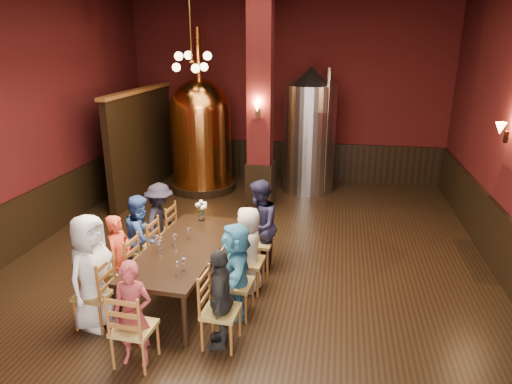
% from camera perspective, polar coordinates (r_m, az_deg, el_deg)
% --- Properties ---
extents(room, '(10.00, 10.02, 4.50)m').
position_cam_1_polar(room, '(6.98, -0.99, 7.83)').
color(room, black).
rests_on(room, ground).
extents(wainscot_right, '(0.08, 9.90, 1.00)m').
position_cam_1_polar(wainscot_right, '(7.82, 29.07, -6.88)').
color(wainscot_right, black).
rests_on(wainscot_right, ground).
extents(wainscot_back, '(7.90, 0.08, 1.00)m').
position_cam_1_polar(wainscot_back, '(12.15, 3.69, 3.96)').
color(wainscot_back, black).
rests_on(wainscot_back, ground).
extents(wainscot_left, '(0.08, 9.90, 1.00)m').
position_cam_1_polar(wainscot_left, '(9.10, -26.22, -3.03)').
color(wainscot_left, black).
rests_on(wainscot_left, ground).
extents(column, '(0.58, 0.58, 4.50)m').
position_cam_1_polar(column, '(9.75, 0.55, 10.89)').
color(column, '#410D0E').
rests_on(column, ground).
extents(partition, '(0.22, 3.50, 2.40)m').
position_cam_1_polar(partition, '(11.17, -13.99, 5.85)').
color(partition, black).
rests_on(partition, ground).
extents(pendant_cluster, '(0.90, 0.90, 1.70)m').
position_cam_1_polar(pendant_cluster, '(10.14, -8.04, 15.83)').
color(pendant_cluster, '#A57226').
rests_on(pendant_cluster, room).
extents(sconce_wall, '(0.20, 0.20, 0.36)m').
position_cam_1_polar(sconce_wall, '(8.05, 28.86, 6.62)').
color(sconce_wall, black).
rests_on(sconce_wall, room).
extents(sconce_column, '(0.20, 0.20, 0.36)m').
position_cam_1_polar(sconce_column, '(9.47, 0.24, 10.35)').
color(sconce_column, black).
rests_on(sconce_column, column).
extents(dining_table, '(1.13, 2.45, 0.75)m').
position_cam_1_polar(dining_table, '(6.63, -8.85, -7.25)').
color(dining_table, black).
rests_on(dining_table, ground).
extents(chair_0, '(0.48, 0.48, 0.92)m').
position_cam_1_polar(chair_0, '(6.33, -19.55, -11.82)').
color(chair_0, brown).
rests_on(chair_0, ground).
extents(person_0, '(0.63, 0.83, 1.53)m').
position_cam_1_polar(person_0, '(6.19, -19.86, -9.38)').
color(person_0, silver).
rests_on(person_0, ground).
extents(chair_1, '(0.48, 0.48, 0.92)m').
position_cam_1_polar(chair_1, '(6.82, -16.53, -9.20)').
color(chair_1, brown).
rests_on(chair_1, ground).
extents(person_1, '(0.34, 0.49, 1.27)m').
position_cam_1_polar(person_1, '(6.74, -16.66, -7.88)').
color(person_1, red).
rests_on(person_1, ground).
extents(chair_2, '(0.48, 0.48, 0.92)m').
position_cam_1_polar(chair_2, '(7.33, -13.99, -6.94)').
color(chair_2, brown).
rests_on(chair_2, ground).
extents(person_2, '(0.41, 0.69, 1.34)m').
position_cam_1_polar(person_2, '(7.25, -14.12, -5.45)').
color(person_2, '#2A488F').
rests_on(person_2, ground).
extents(chair_3, '(0.48, 0.48, 0.92)m').
position_cam_1_polar(chair_3, '(7.88, -11.78, -4.95)').
color(chair_3, brown).
rests_on(chair_3, ground).
extents(person_3, '(0.53, 0.87, 1.32)m').
position_cam_1_polar(person_3, '(7.80, -11.87, -3.61)').
color(person_3, black).
rests_on(person_3, ground).
extents(chair_4, '(0.48, 0.48, 0.92)m').
position_cam_1_polar(chair_4, '(5.66, -4.42, -14.58)').
color(chair_4, brown).
rests_on(chair_4, ground).
extents(person_4, '(0.42, 0.78, 1.27)m').
position_cam_1_polar(person_4, '(5.56, -4.46, -13.09)').
color(person_4, black).
rests_on(person_4, ground).
extents(chair_5, '(0.48, 0.48, 0.92)m').
position_cam_1_polar(chair_5, '(6.20, -2.48, -11.32)').
color(chair_5, brown).
rests_on(chair_5, ground).
extents(person_5, '(0.71, 1.29, 1.32)m').
position_cam_1_polar(person_5, '(6.10, -2.51, -9.69)').
color(person_5, teal).
rests_on(person_5, ground).
extents(chair_6, '(0.48, 0.48, 0.92)m').
position_cam_1_polar(chair_6, '(6.76, -0.92, -8.63)').
color(chair_6, brown).
rests_on(chair_6, ground).
extents(person_6, '(0.44, 0.65, 1.29)m').
position_cam_1_polar(person_6, '(6.68, -0.93, -7.20)').
color(person_6, beige).
rests_on(person_6, ground).
extents(chair_7, '(0.48, 0.48, 0.92)m').
position_cam_1_polar(chair_7, '(7.35, 0.40, -6.31)').
color(chair_7, brown).
rests_on(chair_7, ground).
extents(person_7, '(0.42, 0.75, 1.49)m').
position_cam_1_polar(person_7, '(7.23, 0.40, -4.26)').
color(person_7, '#1D1B37').
rests_on(person_7, ground).
extents(chair_8, '(0.48, 0.48, 0.92)m').
position_cam_1_polar(chair_8, '(5.54, -15.00, -16.04)').
color(chair_8, brown).
rests_on(chair_8, ground).
extents(person_8, '(0.48, 0.32, 1.27)m').
position_cam_1_polar(person_8, '(5.44, -15.15, -14.53)').
color(person_8, maroon).
rests_on(person_8, ground).
extents(copper_kettle, '(1.80, 1.80, 3.81)m').
position_cam_1_polar(copper_kettle, '(11.14, -6.86, 7.23)').
color(copper_kettle, black).
rests_on(copper_kettle, ground).
extents(steel_vessel, '(1.33, 1.33, 2.96)m').
position_cam_1_polar(steel_vessel, '(11.04, 6.74, 7.63)').
color(steel_vessel, '#B2B2B7').
rests_on(steel_vessel, ground).
extents(rose_vase, '(0.20, 0.20, 0.34)m').
position_cam_1_polar(rose_vase, '(7.41, -6.89, -1.93)').
color(rose_vase, white).
rests_on(rose_vase, dining_table).
extents(wine_glass_0, '(0.07, 0.07, 0.17)m').
position_cam_1_polar(wine_glass_0, '(6.45, -12.02, -6.74)').
color(wine_glass_0, white).
rests_on(wine_glass_0, dining_table).
extents(wine_glass_1, '(0.07, 0.07, 0.17)m').
position_cam_1_polar(wine_glass_1, '(5.85, -9.82, -9.36)').
color(wine_glass_1, white).
rests_on(wine_glass_1, dining_table).
extents(wine_glass_2, '(0.07, 0.07, 0.17)m').
position_cam_1_polar(wine_glass_2, '(6.57, -11.80, -6.25)').
color(wine_glass_2, white).
rests_on(wine_glass_2, dining_table).
extents(wine_glass_3, '(0.07, 0.07, 0.17)m').
position_cam_1_polar(wine_glass_3, '(5.92, -9.04, -8.95)').
color(wine_glass_3, white).
rests_on(wine_glass_3, dining_table).
extents(wine_glass_4, '(0.07, 0.07, 0.17)m').
position_cam_1_polar(wine_glass_4, '(6.80, -8.39, -5.17)').
color(wine_glass_4, white).
rests_on(wine_glass_4, dining_table).
extents(wine_glass_5, '(0.07, 0.07, 0.17)m').
position_cam_1_polar(wine_glass_5, '(6.62, -10.07, -5.94)').
color(wine_glass_5, white).
rests_on(wine_glass_5, dining_table).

